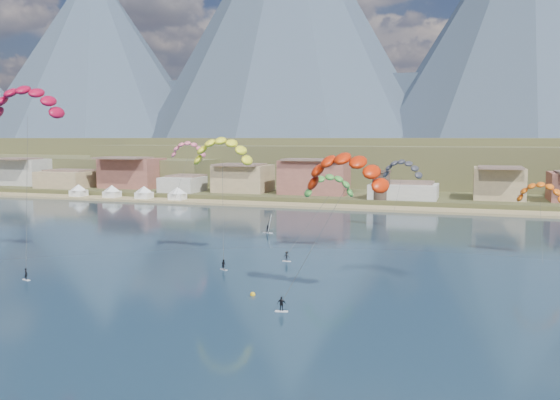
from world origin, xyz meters
name	(u,v)px	position (x,y,z in m)	size (l,w,h in m)	color
ground	(195,314)	(0.00, 0.00, 0.00)	(2400.00, 2400.00, 0.00)	black
beach	(359,208)	(0.00, 106.00, 0.25)	(2200.00, 12.00, 0.90)	tan
land	(439,158)	(0.00, 560.00, 0.00)	(2200.00, 900.00, 4.00)	brown
foothills	(453,161)	(22.39, 232.47, 9.08)	(940.00, 210.00, 18.00)	brown
mountain_ridge	(440,46)	(-14.60, 823.65, 150.31)	(2060.00, 480.00, 400.00)	#303E50
town	(249,175)	(-40.00, 122.00, 8.00)	(400.00, 24.00, 12.00)	beige
watchtower	(381,185)	(5.00, 114.00, 6.37)	(5.82, 5.82, 8.60)	#47382D
beach_tents	(127,189)	(-76.25, 106.00, 3.71)	(43.40, 6.40, 5.00)	white
kitesurfer_red	(27,97)	(-38.87, 19.11, 26.73)	(15.92, 16.20, 30.86)	silver
kitesurfer_yellow	(222,147)	(-10.19, 31.78, 18.66)	(11.00, 12.94, 22.06)	silver
kitesurfer_orange	(346,166)	(14.93, 12.46, 16.72)	(12.35, 12.12, 20.25)	silver
kitesurfer_green	(329,183)	(6.04, 41.36, 12.35)	(10.21, 14.22, 16.46)	silver
distant_kite_pink	(188,147)	(-36.89, 72.13, 18.01)	(9.53, 6.63, 20.84)	#262626
distant_kite_dark	(402,166)	(15.46, 72.37, 14.04)	(9.91, 6.89, 17.24)	#262626
distant_kite_orange	(541,189)	(41.31, 48.50, 11.57)	(8.52, 6.46, 14.70)	#262626
windsurfer	(268,227)	(-10.67, 57.05, 1.28)	(2.36, 2.59, 4.04)	silver
buoy	(253,295)	(3.53, 9.59, 0.12)	(0.69, 0.69, 0.69)	gold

